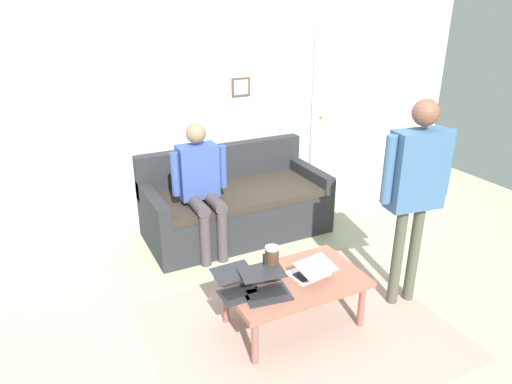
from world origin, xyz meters
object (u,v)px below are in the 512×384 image
laptop_left (265,286)px  french_press (272,262)px  laptop_right (238,286)px  person_seated (201,182)px  coffee_table (294,284)px  laptop_center (311,271)px  interior_door (340,112)px  person_standing (416,180)px  couch (235,205)px

laptop_left → french_press: bearing=-130.9°
laptop_right → french_press: size_ratio=1.17×
laptop_left → person_seated: (-0.07, -1.44, 0.27)m
coffee_table → laptop_center: laptop_center is taller
interior_door → person_standing: bearing=67.0°
interior_door → couch: 1.91m
person_standing → person_seated: 1.95m
laptop_right → french_press: french_press is taller
french_press → laptop_left: bearing=49.1°
couch → french_press: size_ratio=6.64×
interior_door → coffee_table: (1.93, 2.15, -0.66)m
french_press → person_seated: 1.31m
laptop_left → couch: bearing=-107.0°
person_standing → laptop_right: bearing=-7.4°
couch → person_seated: size_ratio=1.47×
french_press → person_standing: bearing=167.8°
interior_door → coffee_table: 2.96m
interior_door → laptop_left: size_ratio=5.41×
french_press → person_seated: bearing=-87.1°
laptop_right → person_standing: 1.55m
person_standing → interior_door: bearing=-113.0°
laptop_left → laptop_center: 0.40m
laptop_left → french_press: french_press is taller
couch → laptop_right: size_ratio=5.69×
laptop_left → person_seated: person_seated is taller
laptop_center → person_seated: size_ratio=0.26×
interior_door → laptop_right: size_ratio=6.22×
coffee_table → laptop_right: 0.45m
coffee_table → laptop_right: laptop_right is taller
couch → coffee_table: bearing=81.6°
interior_door → laptop_left: bearing=45.0°
person_standing → person_seated: (1.16, -1.53, -0.35)m
coffee_table → laptop_left: laptop_left is taller
laptop_center → french_press: bearing=-24.9°
person_seated → person_standing: bearing=127.3°
interior_door → laptop_center: bearing=50.3°
french_press → couch: bearing=-103.9°
couch → french_press: couch is taller
interior_door → coffee_table: bearing=48.1°
interior_door → couch: bearing=17.4°
laptop_left → person_seated: bearing=-92.6°
french_press → person_standing: person_standing is taller
laptop_right → french_press: (-0.31, -0.06, 0.09)m
laptop_right → person_seated: size_ratio=0.26×
coffee_table → laptop_left: bearing=11.3°
person_standing → laptop_center: bearing=-7.8°
laptop_right → person_seated: 1.39m
coffee_table → person_seated: (0.20, -1.39, 0.37)m
couch → interior_door: bearing=-162.6°
laptop_left → person_standing: 1.38m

